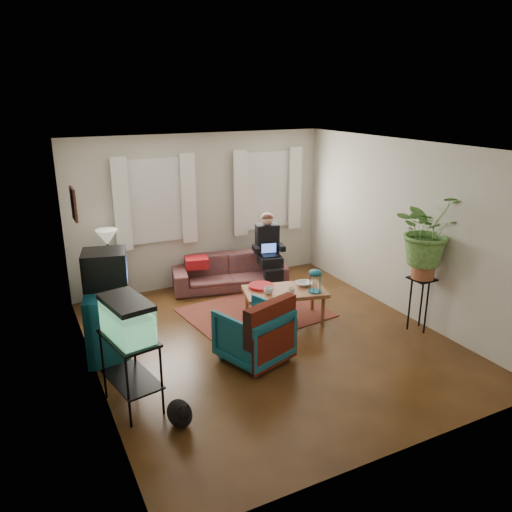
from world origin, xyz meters
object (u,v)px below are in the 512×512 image
dresser (108,320)px  aquarium_stand (132,372)px  side_table (111,285)px  plant_stand (419,304)px  coffee_table (284,305)px  sofa (229,267)px  armchair (254,331)px

dresser → aquarium_stand: 1.34m
side_table → plant_stand: size_ratio=0.82×
coffee_table → sofa: bearing=111.6°
armchair → coffee_table: 1.23m
sofa → aquarium_stand: aquarium_stand is taller
plant_stand → armchair: bearing=173.3°
armchair → coffee_table: (0.91, 0.82, -0.14)m
side_table → coffee_table: bearing=-39.4°
sofa → plant_stand: size_ratio=2.46×
armchair → plant_stand: (2.46, -0.29, 0.00)m
sofa → aquarium_stand: (-2.31, -2.71, 0.03)m
dresser → plant_stand: size_ratio=1.24×
sofa → dresser: size_ratio=1.99×
armchair → aquarium_stand: bearing=-8.0°
aquarium_stand → plant_stand: (4.05, 0.02, -0.02)m
plant_stand → coffee_table: bearing=144.4°
armchair → coffee_table: armchair is taller
sofa → plant_stand: bearing=-44.0°
dresser → aquarium_stand: (-0.01, -1.34, -0.03)m
aquarium_stand → plant_stand: bearing=-10.7°
coffee_table → plant_stand: (1.55, -1.11, 0.15)m
side_table → armchair: size_ratio=0.83×
dresser → coffee_table: (2.49, -0.22, -0.19)m
sofa → aquarium_stand: 3.56m
aquarium_stand → coffee_table: (2.50, 1.13, -0.17)m
sofa → side_table: sofa is taller
aquarium_stand → dresser: bearing=78.6°
coffee_table → plant_stand: 1.91m
aquarium_stand → armchair: 1.62m
sofa → aquarium_stand: bearing=-117.4°
sofa → armchair: bearing=-93.6°
side_table → plant_stand: (3.70, -2.87, 0.07)m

